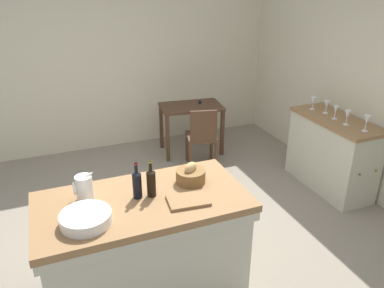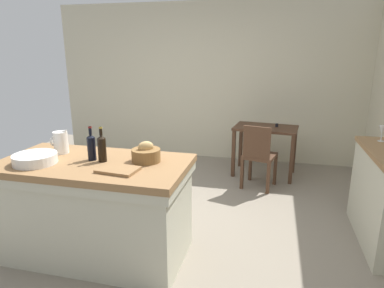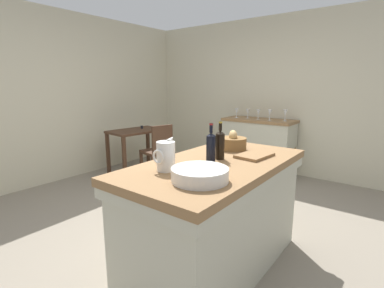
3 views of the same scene
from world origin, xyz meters
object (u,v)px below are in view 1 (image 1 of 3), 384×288
(wine_glass_far_right, at_px, (313,101))
(wine_glass_left, at_px, (347,115))
(wash_bowl, at_px, (86,218))
(wine_glass_middle, at_px, (336,110))
(wine_bottle_amber, at_px, (137,184))
(wine_glass_right, at_px, (327,105))
(wine_glass_far_left, at_px, (367,120))
(island_table, at_px, (145,242))
(bread_basket, at_px, (191,175))
(pitcher, at_px, (84,188))
(writing_desk, at_px, (191,113))
(side_cabinet, at_px, (331,153))
(cutting_board, at_px, (188,200))
(wine_bottle_dark, at_px, (151,182))
(wooden_chair, at_px, (202,136))

(wine_glass_far_right, bearing_deg, wine_glass_left, -89.66)
(wash_bowl, bearing_deg, wine_glass_far_right, 24.85)
(wine_glass_far_right, bearing_deg, wine_glass_middle, -87.76)
(wine_bottle_amber, distance_m, wine_glass_right, 2.85)
(wine_glass_far_left, bearing_deg, island_table, -171.21)
(bread_basket, relative_size, wine_bottle_amber, 0.83)
(pitcher, xyz_separation_m, wine_bottle_amber, (0.38, -0.12, 0.02))
(wine_glass_left, bearing_deg, wine_glass_far_right, 90.34)
(writing_desk, bearing_deg, wine_glass_far_right, -46.44)
(side_cabinet, xyz_separation_m, bread_basket, (-2.19, -0.73, 0.51))
(pitcher, distance_m, wine_glass_middle, 3.08)
(cutting_board, bearing_deg, wine_glass_middle, 24.02)
(cutting_board, height_order, wine_glass_far_left, wine_glass_far_left)
(wine_bottle_dark, xyz_separation_m, wine_glass_far_right, (2.50, 1.22, 0.01))
(cutting_board, bearing_deg, island_table, 151.61)
(pitcher, distance_m, bread_basket, 0.86)
(bread_basket, distance_m, wine_bottle_amber, 0.48)
(side_cabinet, distance_m, wine_glass_left, 0.62)
(wine_bottle_dark, relative_size, wine_glass_left, 1.74)
(wine_bottle_dark, relative_size, wine_glass_far_left, 1.66)
(pitcher, height_order, wine_glass_far_right, pitcher)
(wooden_chair, bearing_deg, wine_glass_middle, -40.33)
(wine_bottle_amber, relative_size, wine_glass_right, 1.92)
(wash_bowl, relative_size, wine_glass_right, 2.31)
(wine_bottle_amber, xyz_separation_m, wine_glass_left, (2.61, 0.60, 0.02))
(island_table, bearing_deg, wine_glass_right, 21.77)
(wine_bottle_dark, bearing_deg, wine_bottle_amber, 171.68)
(wooden_chair, relative_size, cutting_board, 2.86)
(side_cabinet, bearing_deg, wine_bottle_dark, -162.20)
(wine_bottle_dark, height_order, wine_glass_middle, wine_bottle_dark)
(writing_desk, distance_m, wine_glass_far_right, 1.77)
(island_table, relative_size, wine_glass_far_left, 9.00)
(wine_glass_left, distance_m, wine_glass_right, 0.42)
(wine_bottle_amber, height_order, wine_glass_far_left, wine_bottle_amber)
(wooden_chair, relative_size, pitcher, 3.62)
(wine_glass_right, bearing_deg, writing_desk, 131.01)
(island_table, xyz_separation_m, wine_glass_left, (2.58, 0.64, 0.56))
(side_cabinet, height_order, wine_glass_far_left, wine_glass_far_left)
(bread_basket, bearing_deg, writing_desk, 68.29)
(wine_glass_left, bearing_deg, wine_glass_far_left, -76.81)
(cutting_board, xyz_separation_m, wine_glass_middle, (2.28, 1.01, 0.12))
(wine_bottle_amber, relative_size, wine_glass_far_left, 1.63)
(cutting_board, relative_size, wine_glass_left, 1.78)
(island_table, height_order, wooden_chair, island_table)
(writing_desk, height_order, cutting_board, cutting_board)
(writing_desk, distance_m, pitcher, 2.97)
(cutting_board, height_order, wine_glass_middle, wine_glass_middle)
(wooden_chair, distance_m, wine_glass_far_left, 2.08)
(writing_desk, height_order, wine_bottle_dark, wine_bottle_dark)
(island_table, height_order, wine_glass_far_right, wine_glass_far_right)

